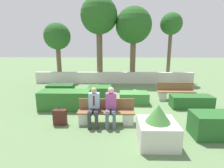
% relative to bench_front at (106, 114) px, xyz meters
% --- Properties ---
extents(ground_plane, '(60.00, 60.00, 0.00)m').
position_rel_bench_front_xyz_m(ground_plane, '(0.23, 1.96, -0.35)').
color(ground_plane, '#607F51').
extents(perimeter_wall, '(11.51, 0.30, 0.81)m').
position_rel_bench_front_xyz_m(perimeter_wall, '(0.23, 6.68, 0.06)').
color(perimeter_wall, beige).
rests_on(perimeter_wall, ground_plane).
extents(bench_front, '(2.04, 0.49, 0.87)m').
position_rel_bench_front_xyz_m(bench_front, '(0.00, 0.00, 0.00)').
color(bench_front, brown).
rests_on(bench_front, ground_plane).
extents(bench_left_side, '(1.88, 0.48, 0.87)m').
position_rel_bench_front_xyz_m(bench_left_side, '(3.45, 2.82, -0.01)').
color(bench_left_side, brown).
rests_on(bench_left_side, ground_plane).
extents(person_seated_man, '(0.38, 0.64, 1.35)m').
position_rel_bench_front_xyz_m(person_seated_man, '(-0.42, -0.14, 0.40)').
color(person_seated_man, '#333338').
rests_on(person_seated_man, ground_plane).
extents(person_seated_woman, '(0.38, 0.64, 1.36)m').
position_rel_bench_front_xyz_m(person_seated_woman, '(0.18, -0.14, 0.41)').
color(person_seated_woman, '#515B70').
rests_on(person_seated_woman, ground_plane).
extents(hedge_block_near_left, '(1.34, 0.81, 0.76)m').
position_rel_bench_front_xyz_m(hedge_block_near_left, '(3.38, -0.88, 0.03)').
color(hedge_block_near_left, '#286028').
rests_on(hedge_block_near_left, ground_plane).
extents(hedge_block_near_right, '(1.36, 0.82, 0.55)m').
position_rel_bench_front_xyz_m(hedge_block_near_right, '(1.23, 2.20, -0.07)').
color(hedge_block_near_right, '#3D7A38').
rests_on(hedge_block_near_right, ground_plane).
extents(hedge_block_mid_left, '(1.82, 0.71, 0.57)m').
position_rel_bench_front_xyz_m(hedge_block_mid_left, '(3.76, 1.67, -0.06)').
color(hedge_block_mid_left, '#286028').
rests_on(hedge_block_mid_left, ground_plane).
extents(hedge_block_mid_right, '(1.19, 0.89, 0.67)m').
position_rel_bench_front_xyz_m(hedge_block_mid_right, '(-0.50, 2.86, -0.01)').
color(hedge_block_mid_right, '#286028').
rests_on(hedge_block_mid_right, ground_plane).
extents(hedge_block_far_left, '(2.19, 0.85, 0.82)m').
position_rel_bench_front_xyz_m(hedge_block_far_left, '(-1.90, 1.40, 0.07)').
color(hedge_block_far_left, '#33702D').
rests_on(hedge_block_far_left, ground_plane).
extents(hedge_block_far_right, '(1.33, 0.67, 0.79)m').
position_rel_bench_front_xyz_m(hedge_block_far_right, '(-2.50, 2.76, 0.05)').
color(hedge_block_far_right, '#235623').
rests_on(hedge_block_far_right, ground_plane).
extents(planter_corner_left, '(1.07, 1.07, 1.18)m').
position_rel_bench_front_xyz_m(planter_corner_left, '(1.53, -1.32, 0.14)').
color(planter_corner_left, beige).
rests_on(planter_corner_left, ground_plane).
extents(suitcase, '(0.46, 0.21, 0.76)m').
position_rel_bench_front_xyz_m(suitcase, '(-1.64, -0.17, -0.06)').
color(suitcase, '#471E19').
rests_on(suitcase, ground_plane).
extents(tree_leftmost, '(1.95, 1.95, 4.36)m').
position_rel_bench_front_xyz_m(tree_leftmost, '(-4.00, 7.38, 2.95)').
color(tree_leftmost, brown).
rests_on(tree_leftmost, ground_plane).
extents(tree_center_left, '(2.61, 2.61, 6.09)m').
position_rel_bench_front_xyz_m(tree_center_left, '(-0.85, 7.11, 4.33)').
color(tree_center_left, brown).
rests_on(tree_center_left, ground_plane).
extents(tree_center_right, '(2.59, 2.59, 5.43)m').
position_rel_bench_front_xyz_m(tree_center_right, '(1.61, 7.22, 3.71)').
color(tree_center_right, brown).
rests_on(tree_center_right, ground_plane).
extents(tree_rightmost, '(1.55, 1.55, 5.00)m').
position_rel_bench_front_xyz_m(tree_rightmost, '(4.28, 7.22, 3.73)').
color(tree_rightmost, brown).
rests_on(tree_rightmost, ground_plane).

